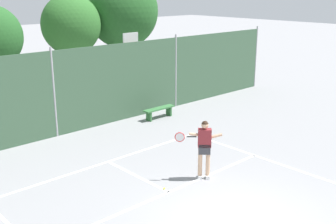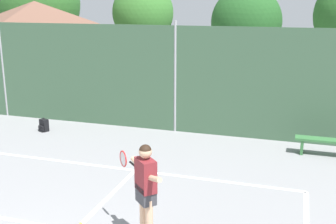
{
  "view_description": "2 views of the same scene",
  "coord_description": "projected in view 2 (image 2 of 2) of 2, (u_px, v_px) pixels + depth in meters",
  "views": [
    {
      "loc": [
        -7.45,
        -5.57,
        5.66
      ],
      "look_at": [
        1.94,
        4.61,
        1.56
      ],
      "focal_mm": 44.99,
      "sensor_mm": 36.0,
      "label": 1
    },
    {
      "loc": [
        3.76,
        -3.67,
        4.13
      ],
      "look_at": [
        0.64,
        6.21,
        1.39
      ],
      "focal_mm": 45.17,
      "sensor_mm": 36.0,
      "label": 2
    }
  ],
  "objects": [
    {
      "name": "clubhouse_building",
      "position": [
        38.0,
        47.0,
        18.78
      ],
      "size": [
        6.78,
        5.51,
        4.12
      ],
      "color": "silver",
      "rests_on": "ground"
    },
    {
      "name": "courtside_bench",
      "position": [
        325.0,
        143.0,
        11.53
      ],
      "size": [
        1.6,
        0.36,
        0.48
      ],
      "color": "#336B38",
      "rests_on": "ground"
    },
    {
      "name": "chainlink_fence",
      "position": [
        175.0,
        80.0,
        13.4
      ],
      "size": [
        26.09,
        0.09,
        3.54
      ],
      "color": "#38563D",
      "rests_on": "ground"
    },
    {
      "name": "tennis_ball",
      "position": [
        81.0,
        224.0,
        8.0
      ],
      "size": [
        0.07,
        0.07,
        0.07
      ],
      "primitive_type": "sphere",
      "color": "#CCE033",
      "rests_on": "ground"
    },
    {
      "name": "treeline_backdrop",
      "position": [
        233.0,
        7.0,
        20.82
      ],
      "size": [
        25.68,
        4.46,
        6.65
      ],
      "color": "brown",
      "rests_on": "ground"
    },
    {
      "name": "tennis_player",
      "position": [
        145.0,
        186.0,
        7.09
      ],
      "size": [
        1.13,
        0.98,
        1.85
      ],
      "color": "silver",
      "rests_on": "ground"
    },
    {
      "name": "backpack_black",
      "position": [
        44.0,
        126.0,
        13.74
      ],
      "size": [
        0.33,
        0.31,
        0.46
      ],
      "color": "black",
      "rests_on": "ground"
    }
  ]
}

